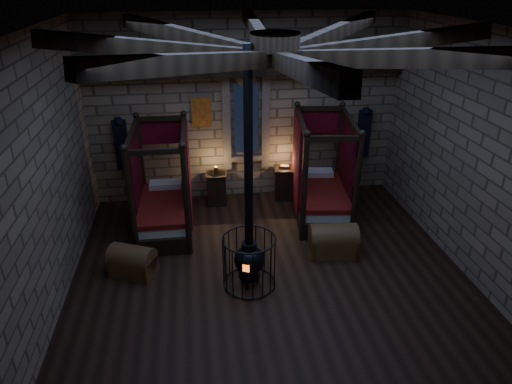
{
  "coord_description": "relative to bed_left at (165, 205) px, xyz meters",
  "views": [
    {
      "loc": [
        -1.21,
        -6.52,
        4.94
      ],
      "look_at": [
        -0.18,
        0.6,
        1.44
      ],
      "focal_mm": 32.0,
      "sensor_mm": 36.0,
      "label": 1
    }
  ],
  "objects": [
    {
      "name": "room",
      "position": [
        1.89,
        -2.0,
        3.21
      ],
      "size": [
        7.02,
        7.02,
        4.29
      ],
      "color": "black",
      "rests_on": "ground"
    },
    {
      "name": "bed_left",
      "position": [
        0.0,
        0.0,
        0.0
      ],
      "size": [
        1.13,
        2.1,
        2.17
      ],
      "rotation": [
        0.0,
        0.0,
        -0.01
      ],
      "color": "black",
      "rests_on": "ground"
    },
    {
      "name": "bed_right",
      "position": [
        3.39,
        0.12,
        0.01
      ],
      "size": [
        1.39,
        2.25,
        2.22
      ],
      "rotation": [
        0.0,
        0.0,
        -0.14
      ],
      "color": "black",
      "rests_on": "ground"
    },
    {
      "name": "trunk_left",
      "position": [
        -0.54,
        -1.59,
        -0.28
      ],
      "size": [
        0.91,
        0.77,
        0.57
      ],
      "rotation": [
        0.0,
        0.0,
        -0.42
      ],
      "color": "brown",
      "rests_on": "ground"
    },
    {
      "name": "trunk_right",
      "position": [
        3.2,
        -1.49,
        -0.25
      ],
      "size": [
        0.94,
        0.65,
        0.65
      ],
      "rotation": [
        0.0,
        0.0,
        -0.1
      ],
      "color": "brown",
      "rests_on": "ground"
    },
    {
      "name": "nightstand_left",
      "position": [
        1.14,
        0.98,
        -0.15
      ],
      "size": [
        0.5,
        0.48,
        0.93
      ],
      "rotation": [
        0.0,
        0.0,
        -0.06
      ],
      "color": "black",
      "rests_on": "ground"
    },
    {
      "name": "nightstand_right",
      "position": [
        2.75,
        1.02,
        -0.14
      ],
      "size": [
        0.55,
        0.53,
        0.84
      ],
      "rotation": [
        0.0,
        0.0,
        -0.15
      ],
      "color": "black",
      "rests_on": "ground"
    },
    {
      "name": "stove",
      "position": [
        1.49,
        -2.21,
        0.05
      ],
      "size": [
        0.92,
        0.92,
        4.05
      ],
      "rotation": [
        0.0,
        0.0,
        -0.38
      ],
      "color": "black",
      "rests_on": "ground"
    }
  ]
}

